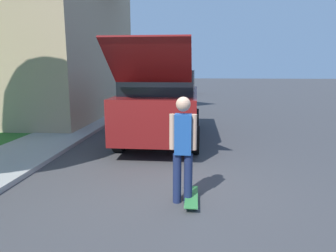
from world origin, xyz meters
TOP-DOWN VIEW (x-y plane):
  - ground_plane at (0.00, 0.00)m, footprint 120.00×120.00m
  - sidewalk at (-3.60, 6.00)m, footprint 1.80×80.00m
  - house at (-7.93, 7.87)m, footprint 10.13×9.61m
  - suv_parked at (-0.45, 3.57)m, footprint 2.12×5.81m
  - car_down_street at (-1.08, 20.07)m, footprint 1.86×4.31m
  - skateboarder at (0.33, -0.80)m, footprint 0.41×0.22m
  - skateboard at (0.47, -0.78)m, footprint 0.21×0.83m

SIDE VIEW (x-z plane):
  - ground_plane at x=0.00m, z-range 0.00..0.00m
  - sidewalk at x=-3.60m, z-range 0.00..0.10m
  - skateboard at x=0.47m, z-range 0.03..0.13m
  - car_down_street at x=-1.08m, z-range -0.03..1.34m
  - skateboarder at x=0.33m, z-range 0.09..1.73m
  - suv_parked at x=-0.45m, z-range -0.22..2.42m
  - house at x=-7.93m, z-range 0.23..8.64m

